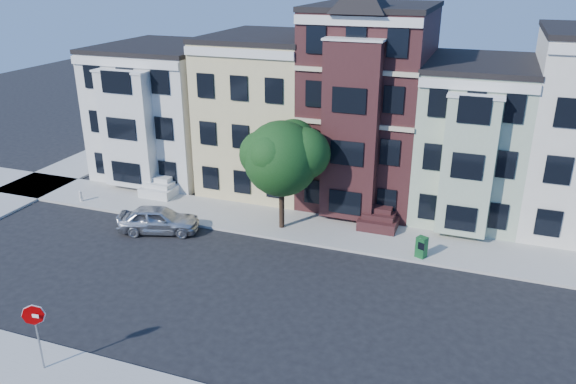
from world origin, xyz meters
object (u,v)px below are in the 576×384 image
at_px(parked_car, 159,219).
at_px(stop_sign, 37,333).
at_px(street_tree, 282,164).
at_px(newspaper_box, 421,247).
at_px(fire_hydrant, 81,197).

height_order(parked_car, stop_sign, stop_sign).
relative_size(street_tree, newspaper_box, 6.91).
xyz_separation_m(street_tree, newspaper_box, (8.15, -0.92, -3.36)).
height_order(street_tree, fire_hydrant, street_tree).
bearing_deg(newspaper_box, street_tree, -162.43).
bearing_deg(newspaper_box, parked_car, -148.83).
bearing_deg(stop_sign, street_tree, 67.61).
bearing_deg(street_tree, newspaper_box, -6.43).
relative_size(parked_car, fire_hydrant, 7.98).
height_order(street_tree, newspaper_box, street_tree).
bearing_deg(fire_hydrant, newspaper_box, -0.24).
distance_m(street_tree, parked_car, 7.84).
bearing_deg(newspaper_box, stop_sign, -107.54).
distance_m(parked_car, fire_hydrant, 7.36).
height_order(street_tree, parked_car, street_tree).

